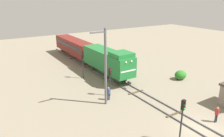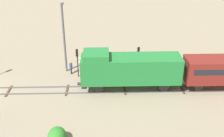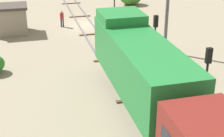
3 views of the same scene
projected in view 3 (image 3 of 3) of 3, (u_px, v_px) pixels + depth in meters
The scene contains 8 objects.
ground_plane at pixel (85, 25), 35.97m from camera, with size 120.26×120.26×0.00m, color gray.
railway_track at pixel (85, 24), 35.94m from camera, with size 2.40×80.17×0.16m.
locomotive at pixel (139, 62), 19.67m from camera, with size 2.90×11.60×4.60m.
traffic_signal_mid at pixel (155, 30), 25.91m from camera, with size 0.32×0.34×3.69m.
traffic_signal_far at pixel (207, 67), 19.28m from camera, with size 0.32×0.34×3.80m.
worker_near_track at pixel (62, 17), 34.96m from camera, with size 0.38×0.38×1.70m.
worker_by_signal at pixel (159, 44), 27.59m from camera, with size 0.38×0.38×1.70m.
relay_hut at pixel (10, 19), 32.92m from camera, with size 3.50×2.90×2.74m.
Camera 3 is at (6.06, 34.32, 10.38)m, focal length 55.00 mm.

